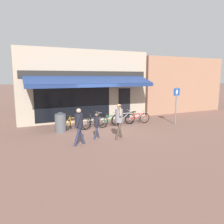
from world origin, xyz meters
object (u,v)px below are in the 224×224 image
bicycle_black (93,121)px  parking_sign (176,102)px  pedestrian_child (96,123)px  pedestrian_second_adult (79,123)px  bicycle_orange (74,123)px  bicycle_silver (124,119)px  pedestrian_adult (119,117)px  litter_bin (60,122)px  bicycle_green (110,120)px  bicycle_red (137,118)px

bicycle_black → parking_sign: size_ratio=0.74×
pedestrian_child → pedestrian_second_adult: size_ratio=0.76×
bicycle_orange → bicycle_silver: (3.08, 0.06, 0.01)m
bicycle_black → pedestrian_child: 2.32m
bicycle_orange → pedestrian_second_adult: 2.77m
pedestrian_adult → litter_bin: bearing=-58.1°
bicycle_black → bicycle_green: size_ratio=1.03×
bicycle_black → pedestrian_second_adult: size_ratio=1.05×
bicycle_black → pedestrian_adult: bearing=-104.9°
bicycle_green → pedestrian_adult: bearing=-119.9°
pedestrian_adult → litter_bin: size_ratio=1.55×
bicycle_green → litter_bin: size_ratio=1.52×
bicycle_red → bicycle_black: bearing=-177.0°
bicycle_silver → pedestrian_second_adult: 4.53m
bicycle_black → bicycle_silver: size_ratio=0.95×
pedestrian_adult → parking_sign: parking_sign is taller
bicycle_red → parking_sign: parking_sign is taller
pedestrian_second_adult → parking_sign: parking_sign is taller
bicycle_black → bicycle_red: (2.84, -0.17, -0.03)m
bicycle_silver → pedestrian_adult: 3.07m
bicycle_silver → pedestrian_child: (-2.56, -2.11, 0.36)m
pedestrian_second_adult → pedestrian_child: bearing=-144.9°
litter_bin → parking_sign: parking_sign is taller
litter_bin → pedestrian_second_adult: bearing=-84.3°
bicycle_orange → bicycle_red: bearing=18.5°
bicycle_red → litter_bin: (-4.77, -0.04, 0.19)m
bicycle_silver → pedestrian_adult: (-1.59, -2.55, 0.63)m
bicycle_black → litter_bin: size_ratio=1.57×
pedestrian_second_adult → parking_sign: (6.55, 1.50, 0.43)m
litter_bin → parking_sign: 6.95m
bicycle_silver → bicycle_red: 0.93m
bicycle_black → bicycle_silver: bicycle_silver is taller
bicycle_black → pedestrian_second_adult: bearing=-142.5°
bicycle_silver → pedestrian_child: bearing=-147.9°
pedestrian_adult → pedestrian_child: bearing=-35.5°
bicycle_black → litter_bin: (-1.93, -0.21, 0.16)m
bicycle_green → pedestrian_adult: size_ratio=0.98×
parking_sign → bicycle_green: bearing=163.7°
bicycle_silver → litter_bin: bearing=174.4°
pedestrian_second_adult → litter_bin: 2.65m
pedestrian_adult → pedestrian_child: (-0.96, 0.44, -0.28)m
bicycle_silver → pedestrian_child: size_ratio=1.45×
bicycle_black → pedestrian_adult: 2.74m
bicycle_red → pedestrian_child: 4.05m
bicycle_orange → bicycle_green: 2.14m
bicycle_orange → bicycle_black: bearing=26.1°
bicycle_orange → parking_sign: (6.05, -1.16, 1.03)m
bicycle_silver → pedestrian_adult: bearing=-129.3°
parking_sign → litter_bin: bearing=170.8°
bicycle_black → bicycle_silver: (1.91, -0.09, 0.00)m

